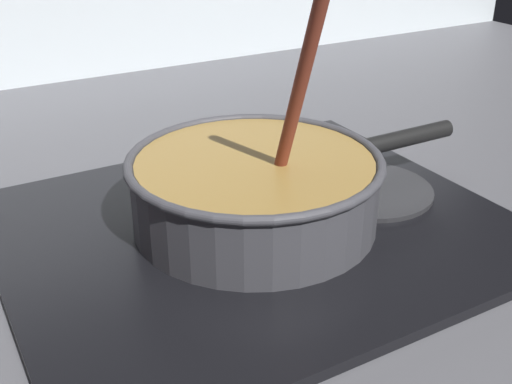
# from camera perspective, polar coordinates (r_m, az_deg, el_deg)

# --- Properties ---
(ground) EXTENTS (2.40, 1.60, 0.04)m
(ground) POSITION_cam_1_polar(r_m,az_deg,el_deg) (0.70, 2.28, -7.10)
(ground) COLOR #4C4C51
(hob_plate) EXTENTS (0.56, 0.48, 0.01)m
(hob_plate) POSITION_cam_1_polar(r_m,az_deg,el_deg) (0.73, 0.00, -3.16)
(hob_plate) COLOR black
(hob_plate) RESTS_ON ground
(burner_ring) EXTENTS (0.19, 0.19, 0.01)m
(burner_ring) POSITION_cam_1_polar(r_m,az_deg,el_deg) (0.73, 0.00, -2.48)
(burner_ring) COLOR #592D0C
(burner_ring) RESTS_ON hob_plate
(spare_burner) EXTENTS (0.17, 0.17, 0.01)m
(spare_burner) POSITION_cam_1_polar(r_m,az_deg,el_deg) (0.81, 9.94, 0.21)
(spare_burner) COLOR #262628
(spare_burner) RESTS_ON hob_plate
(cooking_pan) EXTENTS (0.43, 0.29, 0.27)m
(cooking_pan) POSITION_cam_1_polar(r_m,az_deg,el_deg) (0.71, 0.11, 0.40)
(cooking_pan) COLOR #38383D
(cooking_pan) RESTS_ON hob_plate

